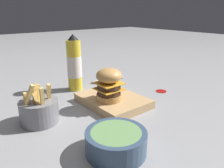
# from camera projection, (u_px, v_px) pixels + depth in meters

# --- Properties ---
(ground_plane) EXTENTS (6.00, 6.00, 0.00)m
(ground_plane) POSITION_uv_depth(u_px,v_px,m) (97.00, 109.00, 0.78)
(ground_plane) COLOR gray
(serving_board) EXTENTS (0.25, 0.19, 0.03)m
(serving_board) POSITION_uv_depth(u_px,v_px,m) (112.00, 100.00, 0.83)
(serving_board) COLOR tan
(serving_board) RESTS_ON ground_plane
(burger) EXTENTS (0.09, 0.09, 0.12)m
(burger) POSITION_uv_depth(u_px,v_px,m) (109.00, 84.00, 0.77)
(burger) COLOR tan
(burger) RESTS_ON serving_board
(ketchup_bottle) EXTENTS (0.06, 0.06, 0.24)m
(ketchup_bottle) POSITION_uv_depth(u_px,v_px,m) (74.00, 65.00, 0.95)
(ketchup_bottle) COLOR yellow
(ketchup_bottle) RESTS_ON ground_plane
(fries_basket) EXTENTS (0.12, 0.12, 0.14)m
(fries_basket) POSITION_uv_depth(u_px,v_px,m) (39.00, 111.00, 0.68)
(fries_basket) COLOR slate
(fries_basket) RESTS_ON ground_plane
(side_bowl) EXTENTS (0.15, 0.15, 0.06)m
(side_bowl) POSITION_uv_depth(u_px,v_px,m) (116.00, 141.00, 0.54)
(side_bowl) COLOR #384C66
(side_bowl) RESTS_ON ground_plane
(spoon) EXTENTS (0.05, 0.18, 0.01)m
(spoon) POSITION_uv_depth(u_px,v_px,m) (100.00, 81.00, 1.08)
(spoon) COLOR silver
(spoon) RESTS_ON ground_plane
(ketchup_puddle) EXTENTS (0.05, 0.05, 0.00)m
(ketchup_puddle) POSITION_uv_depth(u_px,v_px,m) (161.00, 91.00, 0.96)
(ketchup_puddle) COLOR #9E140F
(ketchup_puddle) RESTS_ON ground_plane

